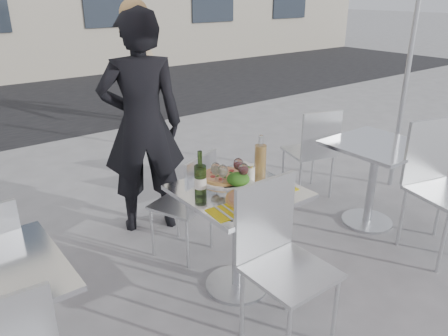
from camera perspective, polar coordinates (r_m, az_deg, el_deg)
ground at (r=3.19m, az=1.70°, el=-15.12°), size 80.00×80.00×0.00m
street_asphalt at (r=8.82m, az=-26.19°, el=7.31°), size 24.00×5.00×0.00m
main_table at (r=2.89m, az=1.82°, el=-6.61°), size 0.72×0.72×0.75m
side_table_right at (r=3.93m, az=19.03°, el=0.18°), size 0.72×0.72×0.75m
chair_far at (r=3.27m, az=-4.42°, el=-3.84°), size 0.50×0.51×0.84m
chair_near at (r=2.53m, az=7.09°, el=-10.59°), size 0.44×0.45×0.97m
side_chair_rfar at (r=4.30m, az=11.66°, el=2.77°), size 0.52×0.53×0.91m
side_chair_rnear at (r=3.71m, az=26.17°, el=-1.01°), size 0.58×0.59×1.03m
woman_diner at (r=3.61m, az=-10.65°, el=5.50°), size 0.79×0.66×1.83m
pedestrian_b at (r=6.86m, az=-10.63°, el=12.25°), size 0.96×1.17×1.58m
pizza_near at (r=2.66m, az=3.59°, el=-4.03°), size 0.32×0.32×0.02m
pizza_far at (r=2.94m, az=0.01°, el=-1.17°), size 0.34×0.34×0.03m
salad_plate at (r=2.84m, az=1.88°, el=-1.62°), size 0.22×0.22×0.09m
wine_bottle at (r=2.67m, az=-3.11°, el=-1.44°), size 0.07×0.08×0.29m
carafe at (r=2.97m, az=4.76°, el=1.10°), size 0.08×0.08×0.29m
sugar_shaker at (r=2.93m, az=3.42°, el=-0.53°), size 0.06×0.06×0.11m
wineglass_white_a at (r=2.78m, az=-0.17°, el=-0.49°), size 0.07×0.07×0.16m
wineglass_white_b at (r=2.82m, az=-1.08°, el=-0.19°), size 0.07×0.07×0.16m
wineglass_red_a at (r=2.81m, az=2.56°, el=-0.26°), size 0.07×0.07×0.16m
wineglass_red_b at (r=2.89m, az=1.89°, el=0.41°), size 0.07×0.07×0.16m
napkin_left at (r=2.52m, az=0.21°, el=-5.78°), size 0.20×0.20×0.01m
napkin_right at (r=2.85m, az=7.31°, el=-2.49°), size 0.20×0.20×0.01m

